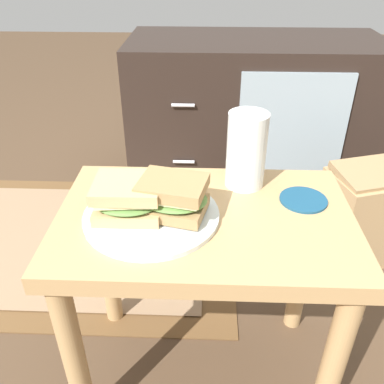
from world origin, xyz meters
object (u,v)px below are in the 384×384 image
beer_glass (244,151)px  paper_bag (357,216)px  plate (149,215)px  sandwich_back (170,196)px  coaster (301,200)px  tv_cabinet (251,114)px  sandwich_front (125,198)px

beer_glass → paper_bag: (0.40, 0.32, -0.38)m
plate → sandwich_back: sandwich_back is taller
sandwich_back → paper_bag: size_ratio=0.44×
plate → coaster: (0.29, 0.07, -0.00)m
tv_cabinet → beer_glass: (-0.10, -0.83, 0.25)m
tv_cabinet → sandwich_back: (-0.24, -0.96, 0.22)m
plate → paper_bag: 0.80m
sandwich_back → beer_glass: bearing=42.6°
plate → sandwich_front: (-0.04, -0.00, 0.04)m
sandwich_front → coaster: size_ratio=1.38×
beer_glass → tv_cabinet: bearing=83.1°
plate → paper_bag: size_ratio=0.77×
coaster → paper_bag: size_ratio=0.28×
tv_cabinet → beer_glass: bearing=-96.9°
paper_bag → sandwich_front: bearing=-144.3°
tv_cabinet → plate: bearing=-106.3°
sandwich_front → sandwich_back: (0.08, 0.00, 0.00)m
sandwich_front → coaster: sandwich_front is taller
plate → coaster: 0.30m
sandwich_front → plate: bearing=0.6°
tv_cabinet → plate: size_ratio=3.81×
coaster → sandwich_front: bearing=-168.5°
sandwich_back → plate: bearing=-179.4°
tv_cabinet → paper_bag: bearing=-59.5°
tv_cabinet → coaster: bearing=-89.2°
sandwich_front → beer_glass: bearing=30.3°
sandwich_front → coaster: 0.34m
plate → beer_glass: bearing=35.5°
sandwich_back → coaster: (0.25, 0.07, -0.04)m
sandwich_back → paper_bag: (0.54, 0.45, -0.35)m
sandwich_back → coaster: 0.26m
sandwich_back → paper_bag: sandwich_back is taller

